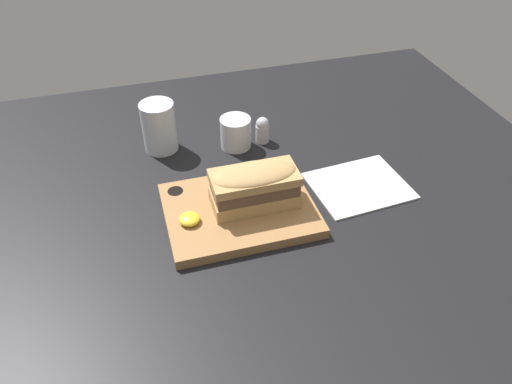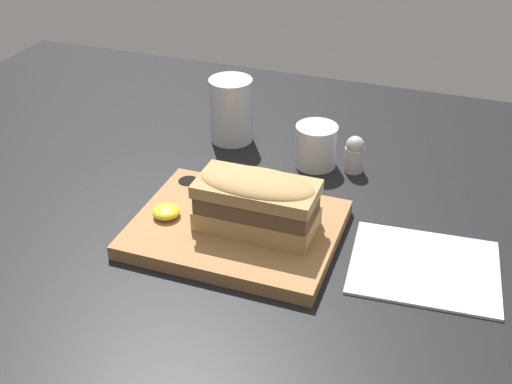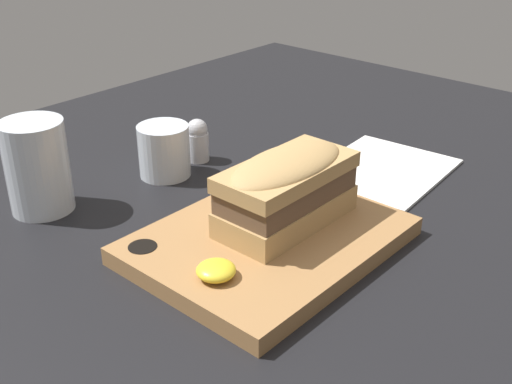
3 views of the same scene
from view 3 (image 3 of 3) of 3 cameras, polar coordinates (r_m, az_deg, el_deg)
dining_table at (r=71.81cm, az=-0.42°, el=-5.72°), size 147.99×117.85×2.00cm
serving_board at (r=70.75cm, az=1.02°, el=-4.33°), size 28.32×22.11×2.11cm
sandwich at (r=70.21cm, az=2.76°, el=0.49°), size 16.40×8.00×8.31cm
mustard_dollop at (r=62.64cm, az=-3.57°, el=-6.97°), size 3.92×3.92×1.57cm
water_glass at (r=81.53cm, az=-18.79°, el=1.68°), size 7.60×7.60×11.43cm
wine_glass at (r=87.74cm, az=-8.16°, el=3.49°), size 6.97×6.97×7.12cm
napkin at (r=90.75cm, az=11.34°, el=1.90°), size 20.37×17.25×0.40cm
salt_shaker at (r=91.85cm, az=-5.22°, el=4.63°), size 3.18×3.18×6.24cm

